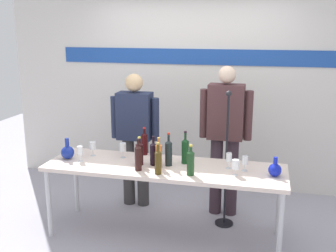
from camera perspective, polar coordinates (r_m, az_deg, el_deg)
name	(u,v)px	position (r m, az deg, el deg)	size (l,w,h in m)	color
ground_plane	(165,235)	(4.40, -0.49, -15.09)	(10.00, 10.00, 0.00)	#A39FAC
back_wall	(193,75)	(5.40, 3.61, 7.15)	(5.16, 0.11, 3.00)	silver
display_table	(164,171)	(4.11, -0.51, -6.37)	(2.41, 0.71, 0.77)	beige
decanter_blue_left	(68,152)	(4.40, -13.97, -3.56)	(0.14, 0.14, 0.23)	navy
decanter_blue_right	(275,170)	(3.92, 14.83, -5.95)	(0.12, 0.12, 0.19)	#1220B5
presenter_left	(135,132)	(4.80, -4.66, -0.86)	(0.59, 0.22, 1.60)	#353232
presenter_right	(225,132)	(4.57, 8.07, -0.89)	(0.58, 0.22, 1.72)	#35252E
wine_bottle_0	(191,162)	(3.81, 3.20, -5.06)	(0.07, 0.07, 0.30)	#1A3F1C
wine_bottle_1	(169,152)	(4.05, 0.08, -3.70)	(0.07, 0.07, 0.34)	black
wine_bottle_2	(159,161)	(3.83, -1.35, -4.94)	(0.06, 0.06, 0.31)	#47350F
wine_bottle_3	(154,153)	(4.08, -2.06, -3.78)	(0.07, 0.07, 0.30)	black
wine_bottle_4	(139,153)	(4.09, -4.04, -3.76)	(0.08, 0.08, 0.29)	black
wine_bottle_5	(144,143)	(4.41, -3.33, -2.36)	(0.07, 0.07, 0.31)	#33070A
wine_bottle_6	(159,154)	(4.00, -1.33, -4.03)	(0.06, 0.06, 0.31)	#CB682A
wine_bottle_7	(185,150)	(4.12, 2.44, -3.42)	(0.07, 0.07, 0.34)	#0F3B18
wine_bottle_8	(138,157)	(3.93, -4.23, -4.37)	(0.07, 0.07, 0.32)	black
wine_glass_left_0	(123,147)	(4.33, -6.37, -3.01)	(0.07, 0.07, 0.16)	white
wine_glass_left_1	(93,146)	(4.44, -10.56, -2.77)	(0.07, 0.07, 0.16)	white
wine_glass_left_2	(80,151)	(4.28, -12.30, -3.42)	(0.06, 0.06, 0.16)	white
wine_glass_right_0	(229,158)	(4.02, 8.57, -4.44)	(0.06, 0.06, 0.16)	white
wine_glass_right_1	(245,161)	(3.99, 10.80, -4.82)	(0.06, 0.06, 0.15)	white
wine_glass_right_2	(236,165)	(3.86, 9.50, -5.39)	(0.07, 0.07, 0.15)	white
microphone_stand	(225,182)	(4.45, 8.10, -7.81)	(0.20, 0.20, 1.49)	black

